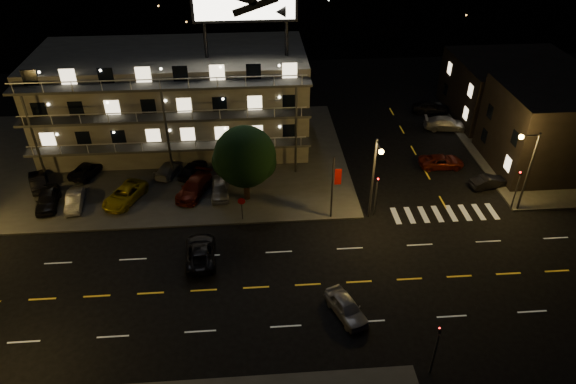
{
  "coord_description": "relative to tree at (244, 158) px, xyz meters",
  "views": [
    {
      "loc": [
        -1.73,
        -28.54,
        28.2
      ],
      "look_at": [
        1.07,
        8.0,
        3.29
      ],
      "focal_mm": 32.0,
      "sensor_mm": 36.0,
      "label": 1
    }
  ],
  "objects": [
    {
      "name": "banner_north",
      "position": [
        7.69,
        -3.48,
        -1.15
      ],
      "size": [
        0.83,
        0.16,
        6.4
      ],
      "color": "#2D2D30",
      "rests_on": "ground"
    },
    {
      "name": "side_car_0",
      "position": [
        23.91,
        0.33,
        -3.95
      ],
      "size": [
        3.99,
        2.07,
        1.25
      ],
      "primitive_type": "imported",
      "rotation": [
        0.0,
        0.0,
        1.78
      ],
      "color": "black",
      "rests_on": "ground"
    },
    {
      "name": "signal_ne",
      "position": [
        24.6,
        -3.38,
        -2.01
      ],
      "size": [
        0.27,
        0.2,
        4.6
      ],
      "color": "#2D2D30",
      "rests_on": "ground"
    },
    {
      "name": "lot_car_0",
      "position": [
        -18.43,
        0.18,
        -3.68
      ],
      "size": [
        2.32,
        4.6,
        1.5
      ],
      "primitive_type": "imported",
      "rotation": [
        0.0,
        0.0,
        0.13
      ],
      "color": "black",
      "rests_on": "curb_nw"
    },
    {
      "name": "curb_ne",
      "position": [
        32.61,
        8.12,
        -4.5
      ],
      "size": [
        16.0,
        24.0,
        0.15
      ],
      "primitive_type": "cube",
      "color": "#3C3C3A",
      "rests_on": "ground"
    },
    {
      "name": "lot_car_4",
      "position": [
        -2.52,
        0.77,
        -3.72
      ],
      "size": [
        1.81,
        4.22,
        1.42
      ],
      "primitive_type": "imported",
      "rotation": [
        0.0,
        0.0,
        0.03
      ],
      "color": "gray",
      "rests_on": "curb_nw"
    },
    {
      "name": "streetlight_ne",
      "position": [
        24.74,
        -3.58,
        0.38
      ],
      "size": [
        1.92,
        0.44,
        8.0
      ],
      "color": "#2D2D30",
      "rests_on": "ground"
    },
    {
      "name": "side_car_1",
      "position": [
        20.46,
        4.45,
        -3.93
      ],
      "size": [
        4.68,
        2.19,
        1.3
      ],
      "primitive_type": "imported",
      "rotation": [
        0.0,
        0.0,
        1.56
      ],
      "color": "#5F180D",
      "rests_on": "ground"
    },
    {
      "name": "side_car_2",
      "position": [
        23.83,
        12.84,
        -3.82
      ],
      "size": [
        5.48,
        2.94,
        1.51
      ],
      "primitive_type": "imported",
      "rotation": [
        0.0,
        0.0,
        1.4
      ],
      "color": "gray",
      "rests_on": "ground"
    },
    {
      "name": "stop_sign",
      "position": [
        -0.39,
        -3.31,
        -2.87
      ],
      "size": [
        0.91,
        0.11,
        2.61
      ],
      "color": "#2D2D30",
      "rests_on": "ground"
    },
    {
      "name": "lot_car_8",
      "position": [
        -5.42,
        4.66,
        -3.74
      ],
      "size": [
        3.11,
        4.33,
        1.37
      ],
      "primitive_type": "imported",
      "rotation": [
        0.0,
        0.0,
        2.72
      ],
      "color": "black",
      "rests_on": "curb_nw"
    },
    {
      "name": "lot_car_7",
      "position": [
        -7.82,
        5.09,
        -3.81
      ],
      "size": [
        3.02,
        4.57,
        1.23
      ],
      "primitive_type": "imported",
      "rotation": [
        0.0,
        0.0,
        2.81
      ],
      "color": "gray",
      "rests_on": "curb_nw"
    },
    {
      "name": "lot_car_2",
      "position": [
        -11.43,
        0.41,
        -3.73
      ],
      "size": [
        4.17,
        5.55,
        1.4
      ],
      "primitive_type": "imported",
      "rotation": [
        0.0,
        0.0,
        -0.42
      ],
      "color": "gold",
      "rests_on": "curb_nw"
    },
    {
      "name": "lot_car_1",
      "position": [
        -15.93,
        -0.07,
        -3.79
      ],
      "size": [
        1.79,
        4.03,
        1.29
      ],
      "primitive_type": "imported",
      "rotation": [
        0.0,
        0.0,
        0.11
      ],
      "color": "gray",
      "rests_on": "curb_nw"
    },
    {
      "name": "lot_car_5",
      "position": [
        -20.39,
        3.55,
        -3.74
      ],
      "size": [
        2.96,
        4.4,
        1.37
      ],
      "primitive_type": "imported",
      "rotation": [
        0.0,
        0.0,
        3.54
      ],
      "color": "black",
      "rests_on": "curb_nw"
    },
    {
      "name": "lot_car_9",
      "position": [
        -1.4,
        5.45,
        -3.8
      ],
      "size": [
        1.54,
        3.9,
        1.26
      ],
      "primitive_type": "imported",
      "rotation": [
        0.0,
        0.0,
        3.09
      ],
      "color": "#5F180D",
      "rests_on": "curb_nw"
    },
    {
      "name": "road_car_east",
      "position": [
        7.02,
        -15.07,
        -3.87
      ],
      "size": [
        3.06,
        4.47,
        1.41
      ],
      "primitive_type": "imported",
      "rotation": [
        0.0,
        0.0,
        0.37
      ],
      "color": "gray",
      "rests_on": "ground"
    },
    {
      "name": "curb_nw",
      "position": [
        -11.39,
        8.12,
        -4.5
      ],
      "size": [
        44.0,
        24.0,
        0.15
      ],
      "primitive_type": "cube",
      "color": "#3C3C3A",
      "rests_on": "ground"
    },
    {
      "name": "side_bldg_back",
      "position": [
        32.59,
        16.12,
        -1.08
      ],
      "size": [
        14.06,
        12.0,
        7.0
      ],
      "color": "black",
      "rests_on": "ground"
    },
    {
      "name": "signal_nw",
      "position": [
        11.61,
        -3.38,
        -2.01
      ],
      "size": [
        0.2,
        0.27,
        4.6
      ],
      "color": "#2D2D30",
      "rests_on": "ground"
    },
    {
      "name": "ground",
      "position": [
        2.61,
        -11.88,
        -4.58
      ],
      "size": [
        140.0,
        140.0,
        0.0
      ],
      "primitive_type": "plane",
      "color": "black",
      "rests_on": "ground"
    },
    {
      "name": "road_car_west",
      "position": [
        -3.81,
        -8.22,
        -3.87
      ],
      "size": [
        2.67,
        5.26,
        1.43
      ],
      "primitive_type": "imported",
      "rotation": [
        0.0,
        0.0,
        3.2
      ],
      "color": "black",
      "rests_on": "ground"
    },
    {
      "name": "side_car_3",
      "position": [
        23.32,
        17.42,
        -3.81
      ],
      "size": [
        4.79,
        2.67,
        1.54
      ],
      "primitive_type": "imported",
      "rotation": [
        0.0,
        0.0,
        1.37
      ],
      "color": "black",
      "rests_on": "ground"
    },
    {
      "name": "lot_car_3",
      "position": [
        -5.01,
        1.19,
        -3.68
      ],
      "size": [
        3.79,
        5.59,
        1.5
      ],
      "primitive_type": "imported",
      "rotation": [
        0.0,
        0.0,
        -0.36
      ],
      "color": "#5F180D",
      "rests_on": "curb_nw"
    },
    {
      "name": "signal_sw",
      "position": [
        11.61,
        -20.38,
        -2.01
      ],
      "size": [
        0.2,
        0.27,
        4.6
      ],
      "color": "#2D2D30",
      "rests_on": "ground"
    },
    {
      "name": "motel",
      "position": [
        -7.34,
        12.0,
        0.77
      ],
      "size": [
        28.0,
        13.8,
        18.1
      ],
      "color": "gray",
      "rests_on": "ground"
    },
    {
      "name": "tree",
      "position": [
        0.0,
        0.0,
        0.0
      ],
      "size": [
        5.92,
        5.7,
        7.45
      ],
      "color": "black",
      "rests_on": "curb_nw"
    },
    {
      "name": "lot_car_6",
      "position": [
        -16.07,
        5.62,
        -3.79
      ],
      "size": [
        3.69,
        5.03,
        1.27
      ],
      "primitive_type": "imported",
      "rotation": [
        0.0,
        0.0,
        2.75
      ],
      "color": "black",
      "rests_on": "curb_nw"
    },
    {
      "name": "side_bldg_front",
      "position": [
        32.59,
        4.12,
        -0.33
      ],
      "size": [
        14.06,
        10.0,
        8.5
      ],
      "color": "black",
      "rests_on": "ground"
    },
    {
      "name": "streetlight_nc",
      "position": [
        11.11,
        -3.94,
        0.38
      ],
      "size": [
        0.44,
        1.92,
        8.0
      ],
      "color": "#2D2D30",
      "rests_on": "ground"
    }
  ]
}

